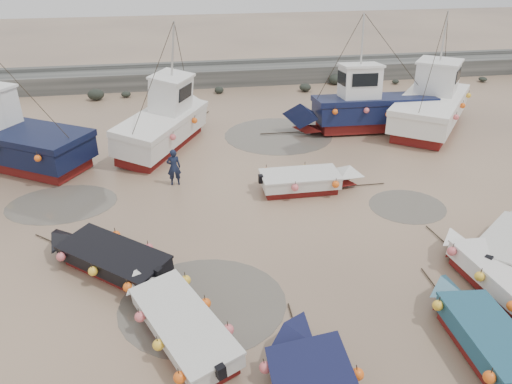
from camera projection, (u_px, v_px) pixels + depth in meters
ground at (303, 243)px, 17.71m from camera, size 120.00×120.00×0.00m
seawall at (229, 75)px, 36.72m from camera, size 60.00×4.92×1.50m
puddle_a at (203, 304)px, 14.77m from camera, size 4.98×4.98×0.01m
puddle_b at (407, 206)px, 20.13m from camera, size 3.08×3.08×0.01m
puddle_c at (62, 204)px, 20.32m from camera, size 4.41×4.41×0.01m
puddle_d at (278, 135)px, 27.37m from camera, size 5.92×5.92×0.01m
dinghy_0 at (179, 318)px, 13.44m from camera, size 3.17×6.02×1.43m
dinghy_2 at (482, 329)px, 13.02m from camera, size 2.03×5.54×1.43m
dinghy_4 at (107, 254)px, 16.14m from camera, size 5.01×4.59×1.43m
dinghy_5 at (308, 179)px, 21.15m from camera, size 5.61×2.03×1.43m
dinghy_6 at (493, 270)px, 15.34m from camera, size 2.25×5.85×1.43m
cabin_boat_0 at (2, 137)px, 23.50m from camera, size 9.93×7.12×6.22m
cabin_boat_1 at (165, 120)px, 25.53m from camera, size 5.49×8.98×6.22m
cabin_boat_2 at (364, 107)px, 27.50m from camera, size 9.70×3.03×6.22m
cabin_boat_3 at (433, 103)px, 28.23m from camera, size 7.64×9.08×6.22m
person at (175, 184)px, 21.92m from camera, size 0.63×0.44×1.66m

